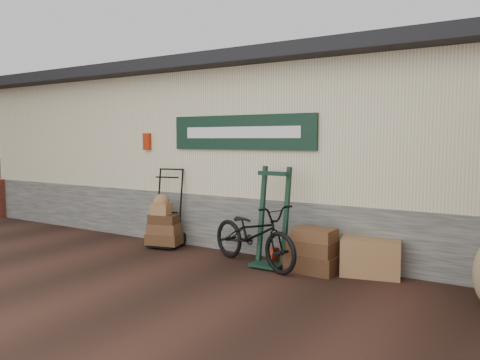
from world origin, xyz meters
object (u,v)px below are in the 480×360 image
green_barrow (272,217)px  suitcase_stack (312,249)px  porter_trolley (168,207)px  bicycle (254,231)px  wicker_hamper (370,257)px

green_barrow → suitcase_stack: size_ratio=2.05×
green_barrow → suitcase_stack: (0.61, 0.05, -0.41)m
porter_trolley → bicycle: (1.89, -0.30, -0.17)m
green_barrow → suitcase_stack: bearing=5.4°
porter_trolley → bicycle: 1.92m
porter_trolley → wicker_hamper: porter_trolley is taller
porter_trolley → suitcase_stack: 2.77m
green_barrow → wicker_hamper: 1.46m
porter_trolley → wicker_hamper: size_ratio=1.77×
porter_trolley → suitcase_stack: bearing=-17.6°
green_barrow → bicycle: (-0.24, -0.12, -0.21)m
suitcase_stack → green_barrow: bearing=-175.8°
suitcase_stack → bicycle: bicycle is taller
green_barrow → wicker_hamper: (1.35, 0.30, -0.47)m
porter_trolley → bicycle: size_ratio=0.77×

